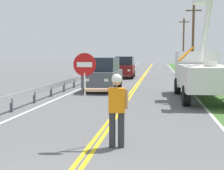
% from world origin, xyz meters
% --- Properties ---
extents(centerline_yellow_left, '(0.11, 110.00, 0.01)m').
position_xyz_m(centerline_yellow_left, '(-0.09, 20.00, 0.01)').
color(centerline_yellow_left, yellow).
rests_on(centerline_yellow_left, ground).
extents(centerline_yellow_right, '(0.11, 110.00, 0.01)m').
position_xyz_m(centerline_yellow_right, '(0.09, 20.00, 0.01)').
color(centerline_yellow_right, yellow).
rests_on(centerline_yellow_right, ground).
extents(edge_line_right, '(0.12, 110.00, 0.01)m').
position_xyz_m(edge_line_right, '(3.60, 20.00, 0.01)').
color(edge_line_right, silver).
rests_on(edge_line_right, ground).
extents(edge_line_left, '(0.12, 110.00, 0.01)m').
position_xyz_m(edge_line_left, '(-3.60, 20.00, 0.01)').
color(edge_line_left, silver).
rests_on(edge_line_left, ground).
extents(flagger_worker, '(1.08, 0.29, 1.83)m').
position_xyz_m(flagger_worker, '(0.59, 3.48, 1.05)').
color(flagger_worker, '#2D2D33').
rests_on(flagger_worker, ground).
extents(stop_sign_paddle, '(0.56, 0.04, 2.33)m').
position_xyz_m(stop_sign_paddle, '(-0.18, 3.38, 1.71)').
color(stop_sign_paddle, silver).
rests_on(stop_sign_paddle, ground).
extents(utility_bucket_truck, '(2.67, 6.87, 5.71)m').
position_xyz_m(utility_bucket_truck, '(3.78, 12.63, 1.42)').
color(utility_bucket_truck, silver).
rests_on(utility_bucket_truck, ground).
extents(oncoming_suv_nearest, '(1.92, 4.61, 2.10)m').
position_xyz_m(oncoming_suv_nearest, '(-1.88, 15.42, 1.06)').
color(oncoming_suv_nearest, '#4C5156').
rests_on(oncoming_suv_nearest, ground).
extents(oncoming_suv_second, '(2.03, 4.66, 2.10)m').
position_xyz_m(oncoming_suv_second, '(-1.74, 26.29, 1.06)').
color(oncoming_suv_second, maroon).
rests_on(oncoming_suv_second, ground).
extents(utility_pole_mid, '(1.80, 0.28, 7.95)m').
position_xyz_m(utility_pole_mid, '(5.47, 33.14, 4.16)').
color(utility_pole_mid, brown).
rests_on(utility_pole_mid, ground).
extents(utility_pole_far, '(1.80, 0.28, 8.56)m').
position_xyz_m(utility_pole_far, '(5.80, 51.66, 4.47)').
color(utility_pole_far, brown).
rests_on(utility_pole_far, ground).
extents(guardrail_left_shoulder, '(0.10, 32.00, 0.71)m').
position_xyz_m(guardrail_left_shoulder, '(-4.20, 15.48, 0.52)').
color(guardrail_left_shoulder, '#9EA0A3').
rests_on(guardrail_left_shoulder, ground).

